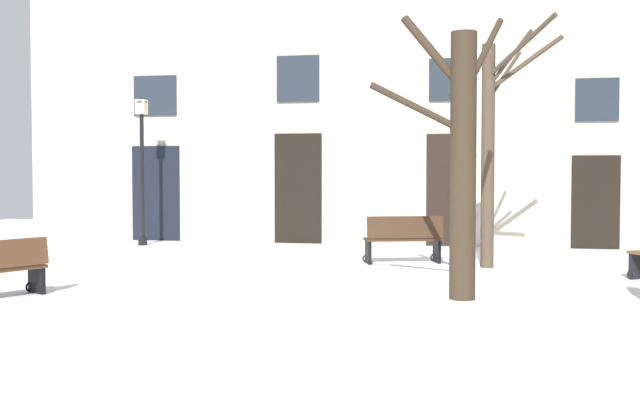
{
  "coord_description": "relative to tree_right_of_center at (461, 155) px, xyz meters",
  "views": [
    {
      "loc": [
        2.44,
        -10.81,
        1.85
      ],
      "look_at": [
        0.0,
        1.53,
        1.35
      ],
      "focal_mm": 41.75,
      "sensor_mm": 36.0,
      "label": 1
    }
  ],
  "objects": [
    {
      "name": "ground_plane",
      "position": [
        -2.36,
        -0.08,
        -2.07
      ],
      "size": [
        29.62,
        29.62,
        0.0
      ],
      "primitive_type": "plane",
      "color": "white"
    },
    {
      "name": "building_facade",
      "position": [
        -2.37,
        7.78,
        1.94
      ],
      "size": [
        18.52,
        0.6,
        7.94
      ],
      "color": "#BCB29E",
      "rests_on": "ground"
    },
    {
      "name": "tree_right_of_center",
      "position": [
        0.0,
        0.0,
        0.0
      ],
      "size": [
        1.96,
        1.49,
        4.22
      ],
      "color": "#382B1E",
      "rests_on": "ground"
    },
    {
      "name": "tree_foreground",
      "position": [
        0.54,
        3.59,
        0.28
      ],
      "size": [
        1.5,
        1.8,
        4.57
      ],
      "color": "#4C3D2D",
      "rests_on": "ground"
    },
    {
      "name": "streetlamp",
      "position": [
        -7.81,
        6.31,
        0.18
      ],
      "size": [
        0.3,
        0.3,
        3.67
      ],
      "color": "black",
      "rests_on": "ground"
    },
    {
      "name": "bench_near_center_tree",
      "position": [
        -1.15,
        3.91,
        -1.59
      ],
      "size": [
        1.61,
        0.93,
        0.96
      ],
      "rotation": [
        0.0,
        0.0,
        3.45
      ],
      "color": "#3D2819",
      "rests_on": "ground"
    }
  ]
}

